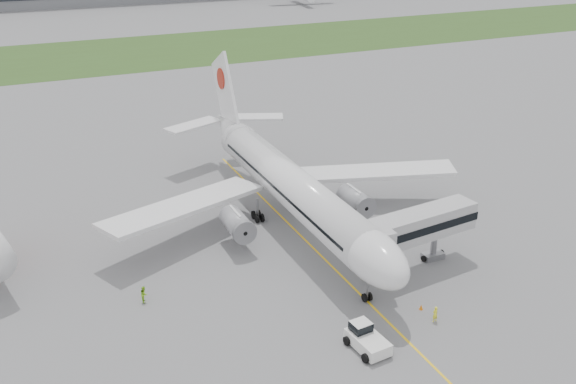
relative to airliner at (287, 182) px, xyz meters
name	(u,v)px	position (x,y,z in m)	size (l,w,h in m)	color
ground	(304,238)	(0.00, -4.87, -5.66)	(600.00, 600.00, 0.00)	slate
apron_markings	(322,257)	(0.00, -9.87, -5.66)	(70.00, 70.00, 0.04)	yellow
grass_strip	(117,54)	(0.00, 115.13, -5.65)	(600.00, 50.00, 0.02)	#304D1D
airliner	(287,182)	(0.00, 0.00, 0.00)	(48.13, 53.95, 17.88)	white
pushback_tug	(366,338)	(-4.03, -26.37, -4.64)	(3.27, 4.53, 2.21)	white
jet_bridge	(413,228)	(7.51, -16.52, -0.43)	(15.24, 5.84, 7.07)	#AFAEB1
safety_cone_left	(376,332)	(-2.22, -25.16, -5.36)	(0.44, 0.44, 0.60)	orange
safety_cone_right	(421,307)	(4.16, -23.46, -5.38)	(0.41, 0.41, 0.56)	orange
ground_crew_near	(435,314)	(4.17, -25.68, -4.82)	(0.61, 0.40, 1.68)	#F9F429
ground_crew_far	(144,294)	(-20.80, -10.52, -4.78)	(0.86, 0.67, 1.77)	#82CA21
distant_aircraft_right	(302,4)	(91.06, 186.11, -5.66)	(28.07, 24.76, 10.73)	white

